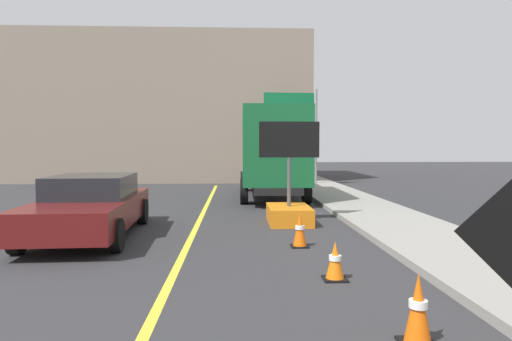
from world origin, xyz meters
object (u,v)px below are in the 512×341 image
at_px(traffic_cone_near_sign, 418,309).
at_px(traffic_cone_far_lane, 300,230).
at_px(arrow_board_trailer, 289,205).
at_px(box_truck, 272,151).
at_px(pickup_car, 90,206).
at_px(highway_guide_sign, 301,120).
at_px(traffic_cone_mid_lane, 335,261).

bearing_deg(traffic_cone_near_sign, traffic_cone_far_lane, 96.78).
height_order(arrow_board_trailer, traffic_cone_near_sign, arrow_board_trailer).
xyz_separation_m(box_truck, traffic_cone_far_lane, (-0.15, -9.13, -1.50)).
bearing_deg(traffic_cone_far_lane, traffic_cone_near_sign, -83.22).
distance_m(pickup_car, traffic_cone_far_lane, 4.81).
bearing_deg(pickup_car, box_truck, 58.56).
relative_size(box_truck, highway_guide_sign, 1.54).
bearing_deg(highway_guide_sign, traffic_cone_far_lane, -98.08).
relative_size(pickup_car, highway_guide_sign, 1.02).
bearing_deg(arrow_board_trailer, pickup_car, -161.31).
bearing_deg(box_truck, highway_guide_sign, 70.68).
height_order(pickup_car, traffic_cone_far_lane, pickup_car).
distance_m(box_truck, pickup_car, 9.19).
bearing_deg(traffic_cone_mid_lane, traffic_cone_near_sign, -81.60).
distance_m(arrow_board_trailer, traffic_cone_far_lane, 2.96).
bearing_deg(traffic_cone_far_lane, box_truck, 89.05).
bearing_deg(box_truck, pickup_car, -121.44).
xyz_separation_m(pickup_car, traffic_cone_mid_lane, (4.81, -3.71, -0.40)).
distance_m(arrow_board_trailer, highway_guide_sign, 12.19).
bearing_deg(traffic_cone_far_lane, arrow_board_trailer, 87.68).
bearing_deg(traffic_cone_near_sign, box_truck, 91.69).
height_order(arrow_board_trailer, traffic_cone_mid_lane, arrow_board_trailer).
xyz_separation_m(arrow_board_trailer, highway_guide_sign, (1.96, 11.66, 2.94)).
bearing_deg(pickup_car, traffic_cone_near_sign, -49.57).
distance_m(highway_guide_sign, traffic_cone_near_sign, 19.62).
bearing_deg(traffic_cone_mid_lane, arrow_board_trailer, 91.00).
distance_m(box_truck, highway_guide_sign, 6.02).
xyz_separation_m(box_truck, traffic_cone_mid_lane, (0.06, -11.48, -1.56)).
bearing_deg(traffic_cone_near_sign, arrow_board_trailer, 93.29).
distance_m(highway_guide_sign, traffic_cone_far_lane, 15.08).
xyz_separation_m(traffic_cone_near_sign, traffic_cone_mid_lane, (-0.35, 2.35, -0.08)).
height_order(box_truck, traffic_cone_mid_lane, box_truck).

